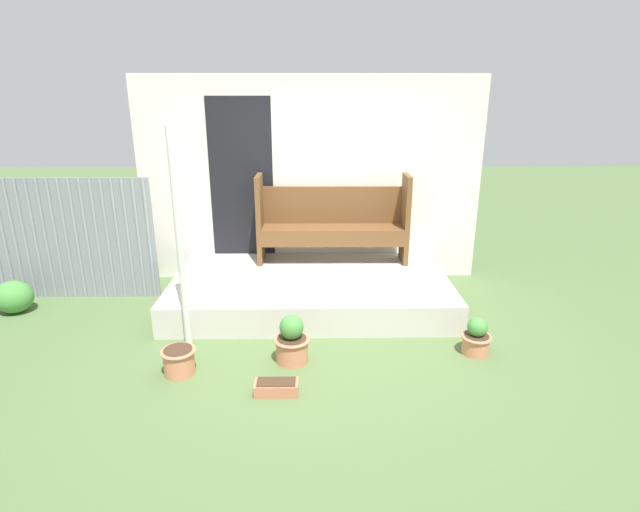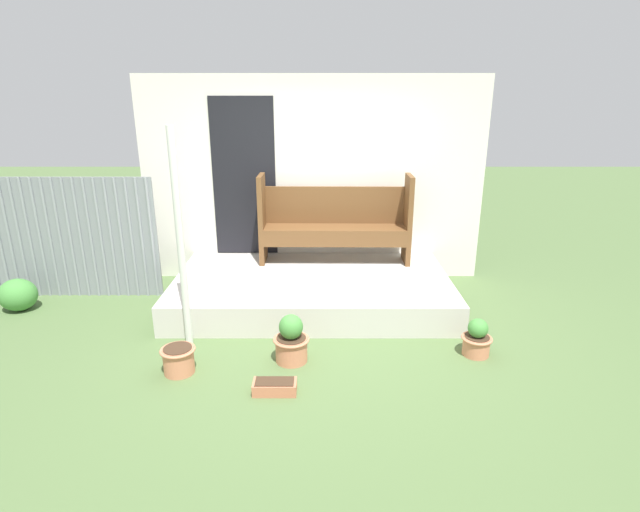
# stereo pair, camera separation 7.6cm
# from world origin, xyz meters

# --- Properties ---
(ground_plane) EXTENTS (24.00, 24.00, 0.00)m
(ground_plane) POSITION_xyz_m (0.00, 0.00, 0.00)
(ground_plane) COLOR #516B3D
(porch_slab) EXTENTS (3.19, 1.80, 0.33)m
(porch_slab) POSITION_xyz_m (-0.03, 0.90, 0.17)
(porch_slab) COLOR beige
(porch_slab) RESTS_ON ground_plane
(house_wall) EXTENTS (4.39, 0.08, 2.60)m
(house_wall) POSITION_xyz_m (-0.07, 1.83, 1.30)
(house_wall) COLOR white
(house_wall) RESTS_ON ground_plane
(fence_corrugated) EXTENTS (3.03, 0.05, 1.46)m
(fence_corrugated) POSITION_xyz_m (-3.39, 1.14, 0.73)
(fence_corrugated) COLOR gray
(fence_corrugated) RESTS_ON ground_plane
(support_post) EXTENTS (0.07, 0.07, 2.12)m
(support_post) POSITION_xyz_m (-1.24, -0.12, 1.06)
(support_post) COLOR silver
(support_post) RESTS_ON ground_plane
(bench) EXTENTS (1.87, 0.42, 1.10)m
(bench) POSITION_xyz_m (0.25, 1.49, 0.88)
(bench) COLOR brown
(bench) RESTS_ON porch_slab
(flower_pot_left) EXTENTS (0.31, 0.31, 0.25)m
(flower_pot_left) POSITION_xyz_m (-1.20, -0.64, 0.13)
(flower_pot_left) COLOR tan
(flower_pot_left) RESTS_ON ground_plane
(flower_pot_middle) EXTENTS (0.34, 0.34, 0.46)m
(flower_pot_middle) POSITION_xyz_m (-0.20, -0.44, 0.20)
(flower_pot_middle) COLOR tan
(flower_pot_middle) RESTS_ON ground_plane
(flower_pot_right) EXTENTS (0.29, 0.29, 0.37)m
(flower_pot_right) POSITION_xyz_m (1.55, -0.32, 0.16)
(flower_pot_right) COLOR tan
(flower_pot_right) RESTS_ON ground_plane
(planter_box_rect) EXTENTS (0.37, 0.17, 0.11)m
(planter_box_rect) POSITION_xyz_m (-0.31, -0.95, 0.05)
(planter_box_rect) COLOR #C67251
(planter_box_rect) RESTS_ON ground_plane
(shrub_by_fence) EXTENTS (0.42, 0.38, 0.37)m
(shrub_by_fence) POSITION_xyz_m (-3.39, 0.70, 0.19)
(shrub_by_fence) COLOR #478C3D
(shrub_by_fence) RESTS_ON ground_plane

